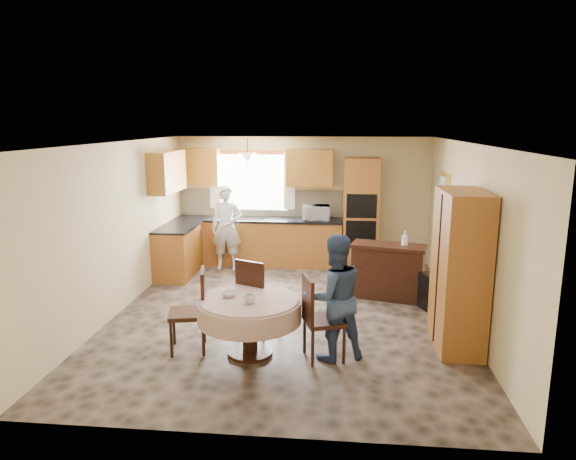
% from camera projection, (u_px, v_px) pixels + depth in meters
% --- Properties ---
extents(floor, '(5.00, 6.00, 0.01)m').
position_uv_depth(floor, '(287.00, 314.00, 7.56)').
color(floor, brown).
rests_on(floor, ground).
extents(ceiling, '(5.00, 6.00, 0.01)m').
position_uv_depth(ceiling, '(287.00, 143.00, 7.04)').
color(ceiling, white).
rests_on(ceiling, wall_back).
extents(wall_back, '(5.00, 0.02, 2.50)m').
position_uv_depth(wall_back, '(302.00, 200.00, 10.22)').
color(wall_back, '#D2BC86').
rests_on(wall_back, floor).
extents(wall_front, '(5.00, 0.02, 2.50)m').
position_uv_depth(wall_front, '(252.00, 305.00, 4.38)').
color(wall_front, '#D2BC86').
rests_on(wall_front, floor).
extents(wall_left, '(0.02, 6.00, 2.50)m').
position_uv_depth(wall_left, '(118.00, 228.00, 7.54)').
color(wall_left, '#D2BC86').
rests_on(wall_left, floor).
extents(wall_right, '(0.02, 6.00, 2.50)m').
position_uv_depth(wall_right, '(468.00, 235.00, 7.06)').
color(wall_right, '#D2BC86').
rests_on(wall_right, floor).
extents(window, '(1.40, 0.03, 1.10)m').
position_uv_depth(window, '(252.00, 182.00, 10.22)').
color(window, white).
rests_on(window, wall_back).
extents(curtain_left, '(0.22, 0.02, 1.15)m').
position_uv_depth(curtain_left, '(215.00, 180.00, 10.24)').
color(curtain_left, white).
rests_on(curtain_left, wall_back).
extents(curtain_right, '(0.22, 0.02, 1.15)m').
position_uv_depth(curtain_right, '(289.00, 180.00, 10.09)').
color(curtain_right, white).
rests_on(curtain_right, wall_back).
extents(base_cab_back, '(3.30, 0.60, 0.88)m').
position_uv_depth(base_cab_back, '(258.00, 242.00, 10.18)').
color(base_cab_back, '#C27133').
rests_on(base_cab_back, floor).
extents(counter_back, '(3.30, 0.64, 0.04)m').
position_uv_depth(counter_back, '(258.00, 219.00, 10.08)').
color(counter_back, black).
rests_on(counter_back, base_cab_back).
extents(base_cab_left, '(0.60, 1.20, 0.88)m').
position_uv_depth(base_cab_left, '(178.00, 252.00, 9.43)').
color(base_cab_left, '#C27133').
rests_on(base_cab_left, floor).
extents(counter_left, '(0.64, 1.20, 0.04)m').
position_uv_depth(counter_left, '(177.00, 227.00, 9.34)').
color(counter_left, black).
rests_on(counter_left, base_cab_left).
extents(backsplash, '(3.30, 0.02, 0.55)m').
position_uv_depth(backsplash, '(260.00, 203.00, 10.31)').
color(backsplash, beige).
rests_on(backsplash, wall_back).
extents(wall_cab_left, '(0.85, 0.33, 0.72)m').
position_uv_depth(wall_cab_left, '(198.00, 167.00, 10.12)').
color(wall_cab_left, '#C38730').
rests_on(wall_cab_left, wall_back).
extents(wall_cab_right, '(0.90, 0.33, 0.72)m').
position_uv_depth(wall_cab_right, '(310.00, 168.00, 9.91)').
color(wall_cab_right, '#C38730').
rests_on(wall_cab_right, wall_back).
extents(wall_cab_side, '(0.33, 1.20, 0.72)m').
position_uv_depth(wall_cab_side, '(167.00, 172.00, 9.14)').
color(wall_cab_side, '#C38730').
rests_on(wall_cab_side, wall_left).
extents(oven_tower, '(0.66, 0.62, 2.12)m').
position_uv_depth(oven_tower, '(361.00, 213.00, 9.85)').
color(oven_tower, '#C27133').
rests_on(oven_tower, floor).
extents(oven_upper, '(0.56, 0.01, 0.45)m').
position_uv_depth(oven_upper, '(362.00, 206.00, 9.50)').
color(oven_upper, black).
rests_on(oven_upper, oven_tower).
extents(oven_lower, '(0.56, 0.01, 0.45)m').
position_uv_depth(oven_lower, '(361.00, 232.00, 9.60)').
color(oven_lower, black).
rests_on(oven_lower, oven_tower).
extents(pendant, '(0.36, 0.36, 0.18)m').
position_uv_depth(pendant, '(248.00, 158.00, 9.65)').
color(pendant, beige).
rests_on(pendant, ceiling).
extents(sideboard, '(1.24, 0.76, 0.83)m').
position_uv_depth(sideboard, '(388.00, 273.00, 8.20)').
color(sideboard, '#3E1C10').
rests_on(sideboard, floor).
extents(space_heater, '(0.48, 0.41, 0.55)m').
position_uv_depth(space_heater, '(434.00, 291.00, 7.77)').
color(space_heater, black).
rests_on(space_heater, floor).
extents(cupboard, '(0.52, 1.04, 1.98)m').
position_uv_depth(cupboard, '(460.00, 271.00, 6.31)').
color(cupboard, '#C27133').
rests_on(cupboard, floor).
extents(dining_table, '(1.25, 1.25, 0.71)m').
position_uv_depth(dining_table, '(250.00, 311.00, 6.17)').
color(dining_table, '#3E1C10').
rests_on(dining_table, floor).
extents(chair_left, '(0.53, 0.53, 1.03)m').
position_uv_depth(chair_left, '(194.00, 306.00, 6.29)').
color(chair_left, '#3E1C10').
rests_on(chair_left, floor).
extents(chair_back, '(0.60, 0.60, 1.04)m').
position_uv_depth(chair_back, '(255.00, 293.00, 6.74)').
color(chair_back, '#3E1C10').
rests_on(chair_back, floor).
extents(chair_right, '(0.56, 0.56, 1.02)m').
position_uv_depth(chair_right, '(317.00, 314.00, 6.04)').
color(chair_right, '#3E1C10').
rests_on(chair_right, floor).
extents(framed_picture, '(0.06, 0.62, 0.51)m').
position_uv_depth(framed_picture, '(444.00, 188.00, 8.52)').
color(framed_picture, gold).
rests_on(framed_picture, wall_right).
extents(microwave, '(0.54, 0.38, 0.29)m').
position_uv_depth(microwave, '(316.00, 213.00, 9.89)').
color(microwave, silver).
rests_on(microwave, counter_back).
extents(person_sink, '(0.62, 0.44, 1.62)m').
position_uv_depth(person_sink, '(227.00, 228.00, 9.75)').
color(person_sink, silver).
rests_on(person_sink, floor).
extents(person_dining, '(0.90, 0.81, 1.52)m').
position_uv_depth(person_dining, '(334.00, 297.00, 6.03)').
color(person_dining, navy).
rests_on(person_dining, floor).
extents(bowl_sideboard, '(0.23, 0.23, 0.05)m').
position_uv_depth(bowl_sideboard, '(377.00, 246.00, 8.12)').
color(bowl_sideboard, '#B2B2B2').
rests_on(bowl_sideboard, sideboard).
extents(bottle_sideboard, '(0.11, 0.11, 0.27)m').
position_uv_depth(bottle_sideboard, '(405.00, 240.00, 8.06)').
color(bottle_sideboard, silver).
rests_on(bottle_sideboard, sideboard).
extents(cup_table, '(0.14, 0.14, 0.11)m').
position_uv_depth(cup_table, '(250.00, 299.00, 5.97)').
color(cup_table, '#B2B2B2').
rests_on(cup_table, dining_table).
extents(bowl_table, '(0.21, 0.21, 0.06)m').
position_uv_depth(bowl_table, '(229.00, 294.00, 6.20)').
color(bowl_table, '#B2B2B2').
rests_on(bowl_table, dining_table).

